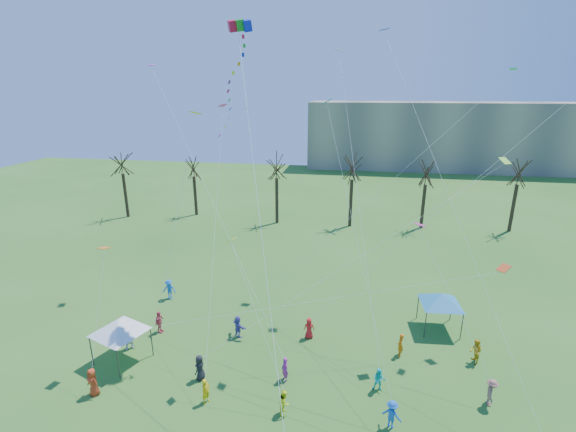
% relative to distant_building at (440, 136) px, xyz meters
% --- Properties ---
extents(distant_building, '(60.00, 14.00, 15.00)m').
position_rel_distant_building_xyz_m(distant_building, '(0.00, 0.00, 0.00)').
color(distant_building, gray).
rests_on(distant_building, ground).
extents(bare_tree_row, '(68.34, 8.14, 10.07)m').
position_rel_distant_building_xyz_m(bare_tree_row, '(-20.23, -45.71, -0.57)').
color(bare_tree_row, black).
rests_on(bare_tree_row, ground).
extents(big_box_kite, '(3.70, 7.89, 24.24)m').
position_rel_distant_building_xyz_m(big_box_kite, '(-26.94, -72.10, 10.33)').
color(big_box_kite, red).
rests_on(big_box_kite, ground).
extents(canopy_tent_white, '(3.94, 3.94, 3.16)m').
position_rel_distant_building_xyz_m(canopy_tent_white, '(-34.19, -77.13, -4.82)').
color(canopy_tent_white, '#3F3F44').
rests_on(canopy_tent_white, ground).
extents(canopy_tent_blue, '(4.05, 4.05, 3.05)m').
position_rel_distant_building_xyz_m(canopy_tent_blue, '(-12.10, -69.51, -4.92)').
color(canopy_tent_blue, '#3F3F44').
rests_on(canopy_tent_blue, ground).
extents(festival_crowd, '(26.58, 13.34, 1.81)m').
position_rel_distant_building_xyz_m(festival_crowd, '(-23.76, -75.88, -6.64)').
color(festival_crowd, red).
rests_on(festival_crowd, ground).
extents(small_kites_aloft, '(31.49, 18.99, 32.75)m').
position_rel_distant_building_xyz_m(small_kites_aloft, '(-20.96, -71.31, 6.56)').
color(small_kites_aloft, orange).
rests_on(small_kites_aloft, ground).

